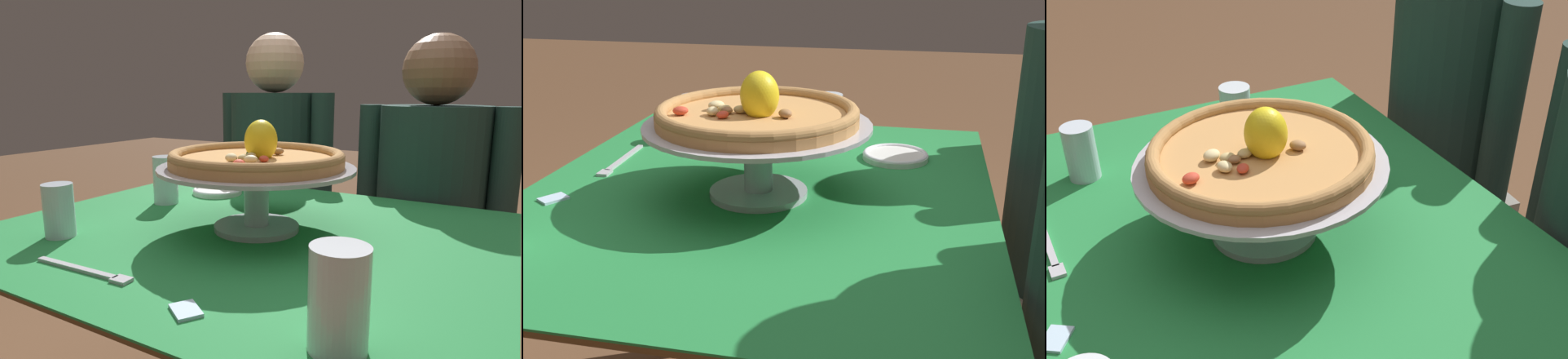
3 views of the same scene
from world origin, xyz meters
The scene contains 11 objects.
dining_table centered at (0.00, 0.00, 0.63)m, with size 1.08×0.91×0.74m.
pizza_stand centered at (0.03, 0.01, 0.85)m, with size 0.43×0.43×0.14m.
pizza centered at (0.03, 0.01, 0.91)m, with size 0.38×0.38×0.10m.
water_glass_front_right centered at (0.35, -0.35, 0.80)m, with size 0.07×0.07×0.13m.
water_glass_side_left centered at (-0.31, 0.09, 0.80)m, with size 0.07×0.07×0.13m.
water_glass_front_left centered at (-0.31, -0.24, 0.79)m, with size 0.06×0.06×0.11m.
side_plate centered at (-0.26, 0.26, 0.75)m, with size 0.15×0.15×0.02m.
dinner_fork centered at (-0.10, -0.34, 0.75)m, with size 0.22×0.03×0.01m.
sugar_packet centered at (0.13, -0.37, 0.75)m, with size 0.05×0.04×0.01m, color silver.
diner_left centered at (-0.29, 0.67, 0.61)m, with size 0.49×0.36×1.26m.
diner_right centered at (0.29, 0.63, 0.58)m, with size 0.48×0.35×1.22m.
Camera 1 is at (0.51, -0.80, 1.04)m, focal length 30.39 mm.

